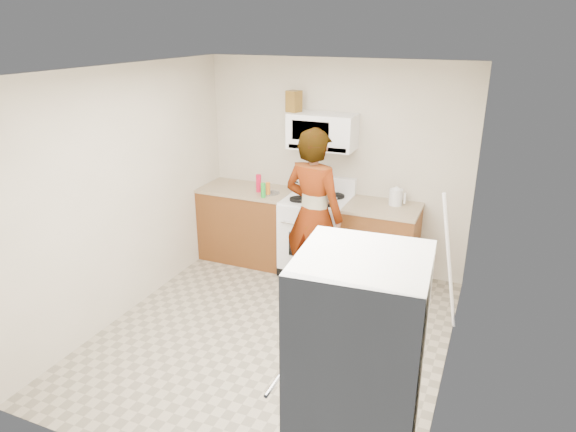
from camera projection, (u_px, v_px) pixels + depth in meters
The scene contains 20 objects.
floor at pixel (274, 334), 5.02m from camera, with size 3.60×3.60×0.00m, color gray.
back_wall at pixel (335, 167), 6.13m from camera, with size 3.20×0.02×2.50m, color beige.
right_wall at pixel (457, 242), 4.00m from camera, with size 0.02×3.60×2.50m, color beige.
cabinet_left at pixel (247, 225), 6.53m from camera, with size 1.12×0.62×0.90m, color brown.
counter_left at pixel (246, 190), 6.36m from camera, with size 1.14×0.64×0.04m, color tan.
cabinet_right at pixel (381, 246), 5.90m from camera, with size 0.80×0.62×0.90m, color brown.
counter_right at pixel (383, 208), 5.74m from camera, with size 0.82×0.64×0.04m, color tan.
gas_range at pixel (317, 233), 6.17m from camera, with size 0.76×0.65×1.13m.
microwave at pixel (323, 131), 5.85m from camera, with size 0.76×0.38×0.40m, color white.
person at pixel (314, 215), 5.44m from camera, with size 0.69×0.45×1.88m, color tan.
fridge at pixel (356, 389), 3.00m from camera, with size 0.70×0.70×1.70m, color white.
kettle at pixel (396, 197), 5.75m from camera, with size 0.15×0.15×0.18m, color silver.
jug at pixel (294, 101), 5.85m from camera, with size 0.14×0.14×0.24m, color brown.
saucepan at pixel (307, 186), 6.19m from camera, with size 0.20×0.20×0.11m, color silver.
tray at pixel (324, 199), 5.92m from camera, with size 0.25×0.16×0.05m, color silver.
bottle_spray at pixel (259, 183), 6.19m from camera, with size 0.06×0.06×0.21m, color red.
bottle_hot_sauce at pixel (268, 189), 6.09m from camera, with size 0.05×0.05×0.15m, color orange.
bottle_green_cap at pixel (263, 190), 6.00m from camera, with size 0.05×0.05×0.17m, color green.
pot_lid at pixel (270, 193), 6.17m from camera, with size 0.22×0.22×0.01m, color white.
broom at pixel (449, 263), 4.85m from camera, with size 0.03×0.03×1.45m, color white.
Camera 1 is at (1.80, -3.90, 2.85)m, focal length 32.00 mm.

